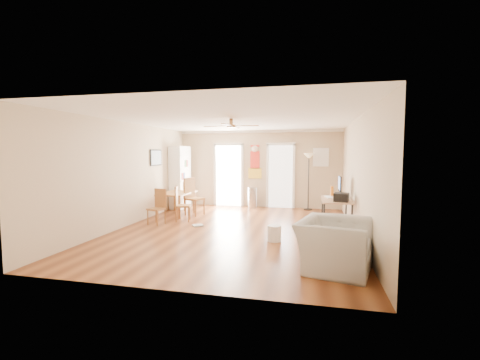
% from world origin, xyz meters
% --- Properties ---
extents(floor, '(7.00, 7.00, 0.00)m').
position_xyz_m(floor, '(0.00, 0.00, 0.00)').
color(floor, brown).
rests_on(floor, ground).
extents(ceiling, '(5.50, 7.00, 0.00)m').
position_xyz_m(ceiling, '(0.00, 0.00, 2.60)').
color(ceiling, silver).
rests_on(ceiling, floor).
extents(wall_back, '(5.50, 0.04, 2.60)m').
position_xyz_m(wall_back, '(0.00, 3.50, 1.30)').
color(wall_back, beige).
rests_on(wall_back, floor).
extents(wall_front, '(5.50, 0.04, 2.60)m').
position_xyz_m(wall_front, '(0.00, -3.50, 1.30)').
color(wall_front, beige).
rests_on(wall_front, floor).
extents(wall_left, '(0.04, 7.00, 2.60)m').
position_xyz_m(wall_left, '(-2.75, 0.00, 1.30)').
color(wall_left, beige).
rests_on(wall_left, floor).
extents(wall_right, '(0.04, 7.00, 2.60)m').
position_xyz_m(wall_right, '(2.75, 0.00, 1.30)').
color(wall_right, beige).
rests_on(wall_right, floor).
extents(crown_molding, '(5.50, 7.00, 0.08)m').
position_xyz_m(crown_molding, '(0.00, 0.00, 2.56)').
color(crown_molding, white).
rests_on(crown_molding, wall_back).
extents(kitchen_doorway, '(0.90, 0.10, 2.10)m').
position_xyz_m(kitchen_doorway, '(-1.05, 3.48, 1.05)').
color(kitchen_doorway, white).
rests_on(kitchen_doorway, wall_back).
extents(bathroom_doorway, '(0.80, 0.10, 2.10)m').
position_xyz_m(bathroom_doorway, '(0.75, 3.48, 1.05)').
color(bathroom_doorway, white).
rests_on(bathroom_doorway, wall_back).
extents(wall_decal, '(0.46, 0.03, 1.10)m').
position_xyz_m(wall_decal, '(-0.13, 3.48, 1.55)').
color(wall_decal, red).
rests_on(wall_decal, wall_back).
extents(ac_grille, '(0.50, 0.04, 0.60)m').
position_xyz_m(ac_grille, '(2.05, 3.47, 1.70)').
color(ac_grille, white).
rests_on(ac_grille, wall_back).
extents(framed_poster, '(0.04, 0.66, 0.48)m').
position_xyz_m(framed_poster, '(-2.73, 1.40, 1.70)').
color(framed_poster, black).
rests_on(framed_poster, wall_left).
extents(ceiling_fan, '(1.24, 1.24, 0.20)m').
position_xyz_m(ceiling_fan, '(0.00, -0.30, 2.43)').
color(ceiling_fan, '#593819').
rests_on(ceiling_fan, ceiling).
extents(bookshelf, '(0.59, 0.99, 2.06)m').
position_xyz_m(bookshelf, '(-2.52, 2.69, 1.03)').
color(bookshelf, white).
rests_on(bookshelf, floor).
extents(dining_table, '(0.80, 1.33, 0.66)m').
position_xyz_m(dining_table, '(-2.15, 1.56, 0.33)').
color(dining_table, olive).
rests_on(dining_table, floor).
extents(dining_chair_right_a, '(0.57, 0.57, 1.09)m').
position_xyz_m(dining_chair_right_a, '(-1.60, 1.60, 0.55)').
color(dining_chair_right_a, '#A56D35').
rests_on(dining_chair_right_a, floor).
extents(dining_chair_right_b, '(0.47, 0.47, 0.94)m').
position_xyz_m(dining_chair_right_b, '(-1.60, 0.71, 0.47)').
color(dining_chair_right_b, '#A76C36').
rests_on(dining_chair_right_b, floor).
extents(dining_chair_near, '(0.45, 0.45, 0.90)m').
position_xyz_m(dining_chair_near, '(-2.11, 0.18, 0.45)').
color(dining_chair_near, '#925C2F').
rests_on(dining_chair_near, floor).
extents(dining_chair_far, '(0.48, 0.48, 0.93)m').
position_xyz_m(dining_chair_far, '(-2.04, 2.32, 0.47)').
color(dining_chair_far, '#965A30').
rests_on(dining_chair_far, floor).
extents(trash_can, '(0.39, 0.39, 0.69)m').
position_xyz_m(trash_can, '(-0.16, 3.21, 0.34)').
color(trash_can, silver).
rests_on(trash_can, floor).
extents(torchiere_lamp, '(0.39, 0.39, 1.83)m').
position_xyz_m(torchiere_lamp, '(1.67, 3.23, 0.91)').
color(torchiere_lamp, black).
rests_on(torchiere_lamp, floor).
extents(computer_desk, '(0.68, 1.35, 0.73)m').
position_xyz_m(computer_desk, '(2.36, 0.69, 0.36)').
color(computer_desk, tan).
rests_on(computer_desk, floor).
extents(imac, '(0.17, 0.57, 0.53)m').
position_xyz_m(imac, '(2.47, 1.08, 0.99)').
color(imac, black).
rests_on(imac, computer_desk).
extents(keyboard, '(0.20, 0.44, 0.02)m').
position_xyz_m(keyboard, '(2.20, 0.96, 0.73)').
color(keyboard, white).
rests_on(keyboard, computer_desk).
extents(printer, '(0.38, 0.42, 0.19)m').
position_xyz_m(printer, '(2.45, 0.32, 0.82)').
color(printer, black).
rests_on(printer, computer_desk).
extents(orange_bottle, '(0.10, 0.10, 0.25)m').
position_xyz_m(orange_bottle, '(2.30, 1.32, 0.85)').
color(orange_bottle, orange).
rests_on(orange_bottle, computer_desk).
extents(wastebasket_a, '(0.35, 0.35, 0.33)m').
position_xyz_m(wastebasket_a, '(1.04, -0.77, 0.17)').
color(wastebasket_a, white).
rests_on(wastebasket_a, floor).
extents(wastebasket_b, '(0.25, 0.25, 0.27)m').
position_xyz_m(wastebasket_b, '(1.88, -0.03, 0.14)').
color(wastebasket_b, white).
rests_on(wastebasket_b, floor).
extents(floor_cloth, '(0.33, 0.31, 0.04)m').
position_xyz_m(floor_cloth, '(-1.00, 0.20, 0.02)').
color(floor_cloth, '#9D9C98').
rests_on(floor_cloth, floor).
extents(armchair, '(1.31, 1.42, 0.78)m').
position_xyz_m(armchair, '(2.15, -2.16, 0.39)').
color(armchair, '#ABABA5').
rests_on(armchair, floor).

